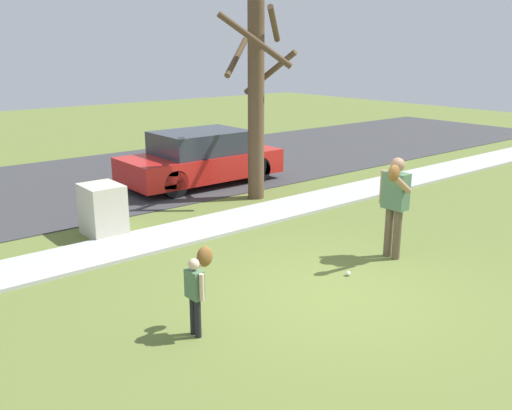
{
  "coord_description": "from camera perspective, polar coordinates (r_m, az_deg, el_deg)",
  "views": [
    {
      "loc": [
        -5.38,
        -4.82,
        3.34
      ],
      "look_at": [
        -0.21,
        1.55,
        1.0
      ],
      "focal_mm": 38.88,
      "sensor_mm": 36.0,
      "label": 1
    }
  ],
  "objects": [
    {
      "name": "ground_plane",
      "position": [
        10.45,
        -5.87,
        -2.81
      ],
      "size": [
        48.0,
        48.0,
        0.0
      ],
      "primitive_type": "plane",
      "color": "olive"
    },
    {
      "name": "street_tree_near",
      "position": [
        12.38,
        0.04,
        11.12
      ],
      "size": [
        1.84,
        1.88,
        4.29
      ],
      "color": "brown",
      "rests_on": "ground"
    },
    {
      "name": "sidewalk_strip",
      "position": [
        10.52,
        -6.18,
        -2.52
      ],
      "size": [
        36.0,
        1.2,
        0.06
      ],
      "primitive_type": "cube",
      "color": "#B2B2AD",
      "rests_on": "ground"
    },
    {
      "name": "person_adult",
      "position": [
        9.11,
        14.07,
        0.73
      ],
      "size": [
        0.67,
        0.64,
        1.67
      ],
      "rotation": [
        0.0,
        0.0,
        -3.11
      ],
      "color": "brown",
      "rests_on": "ground"
    },
    {
      "name": "baseball",
      "position": [
        8.58,
        9.46,
        -6.96
      ],
      "size": [
        0.07,
        0.07,
        0.07
      ],
      "primitive_type": "sphere",
      "color": "white",
      "rests_on": "ground"
    },
    {
      "name": "utility_cabinet",
      "position": [
        10.54,
        -15.49,
        -0.47
      ],
      "size": [
        0.65,
        0.79,
        0.94
      ],
      "primitive_type": "cube",
      "color": "beige",
      "rests_on": "ground"
    },
    {
      "name": "parked_hatchback_red",
      "position": [
        14.0,
        -5.7,
        4.79
      ],
      "size": [
        4.0,
        1.75,
        1.33
      ],
      "rotation": [
        0.0,
        0.0,
        3.14
      ],
      "color": "red",
      "rests_on": "road_surface"
    },
    {
      "name": "road_surface",
      "position": [
        14.83,
        -16.8,
        2.25
      ],
      "size": [
        36.0,
        6.8,
        0.02
      ],
      "primitive_type": "cube",
      "color": "#38383A",
      "rests_on": "ground"
    },
    {
      "name": "person_child",
      "position": [
        6.66,
        -6.01,
        -7.8
      ],
      "size": [
        0.44,
        0.41,
        1.03
      ],
      "rotation": [
        0.0,
        0.0,
        0.04
      ],
      "color": "black",
      "rests_on": "ground"
    }
  ]
}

